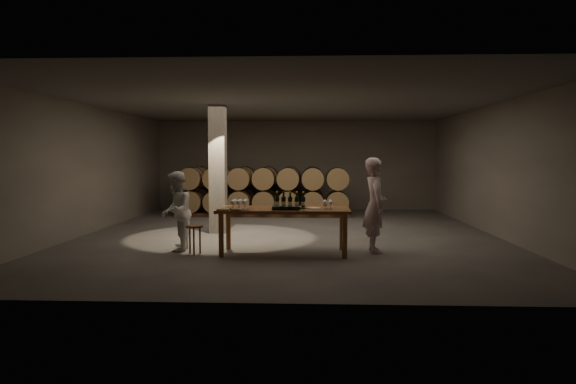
{
  "coord_description": "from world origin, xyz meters",
  "views": [
    {
      "loc": [
        0.53,
        -12.6,
        1.93
      ],
      "look_at": [
        0.01,
        -0.73,
        1.1
      ],
      "focal_mm": 32.0,
      "sensor_mm": 36.0,
      "label": 1
    }
  ],
  "objects_px": {
    "bottle_cluster": "(290,202)",
    "stool": "(194,231)",
    "notebook_near": "(237,210)",
    "tasting_table": "(284,213)",
    "plate": "(314,208)",
    "person_man": "(375,205)",
    "person_woman": "(176,211)"
  },
  "relations": [
    {
      "from": "tasting_table",
      "to": "person_woman",
      "type": "distance_m",
      "value": 2.21
    },
    {
      "from": "notebook_near",
      "to": "plate",
      "type": "bearing_deg",
      "value": 23.62
    },
    {
      "from": "stool",
      "to": "notebook_near",
      "type": "bearing_deg",
      "value": -15.46
    },
    {
      "from": "bottle_cluster",
      "to": "plate",
      "type": "relative_size",
      "value": 2.17
    },
    {
      "from": "plate",
      "to": "notebook_near",
      "type": "height_order",
      "value": "notebook_near"
    },
    {
      "from": "tasting_table",
      "to": "notebook_near",
      "type": "xyz_separation_m",
      "value": [
        -0.87,
        -0.42,
        0.12
      ]
    },
    {
      "from": "notebook_near",
      "to": "person_woman",
      "type": "relative_size",
      "value": 0.14
    },
    {
      "from": "person_woman",
      "to": "notebook_near",
      "type": "bearing_deg",
      "value": 59.3
    },
    {
      "from": "tasting_table",
      "to": "stool",
      "type": "bearing_deg",
      "value": -174.12
    },
    {
      "from": "notebook_near",
      "to": "person_woman",
      "type": "height_order",
      "value": "person_woman"
    },
    {
      "from": "stool",
      "to": "person_man",
      "type": "bearing_deg",
      "value": 6.14
    },
    {
      "from": "stool",
      "to": "person_man",
      "type": "xyz_separation_m",
      "value": [
        3.57,
        0.38,
        0.48
      ]
    },
    {
      "from": "plate",
      "to": "person_man",
      "type": "bearing_deg",
      "value": 10.19
    },
    {
      "from": "notebook_near",
      "to": "stool",
      "type": "distance_m",
      "value": 1.02
    },
    {
      "from": "tasting_table",
      "to": "bottle_cluster",
      "type": "bearing_deg",
      "value": 12.17
    },
    {
      "from": "stool",
      "to": "person_man",
      "type": "height_order",
      "value": "person_man"
    },
    {
      "from": "bottle_cluster",
      "to": "stool",
      "type": "xyz_separation_m",
      "value": [
        -1.88,
        -0.21,
        -0.55
      ]
    },
    {
      "from": "person_woman",
      "to": "person_man",
      "type": "bearing_deg",
      "value": 83.82
    },
    {
      "from": "stool",
      "to": "bottle_cluster",
      "type": "bearing_deg",
      "value": 6.3
    },
    {
      "from": "bottle_cluster",
      "to": "stool",
      "type": "height_order",
      "value": "bottle_cluster"
    },
    {
      "from": "person_man",
      "to": "tasting_table",
      "type": "bearing_deg",
      "value": 91.23
    },
    {
      "from": "tasting_table",
      "to": "person_woman",
      "type": "xyz_separation_m",
      "value": [
        -2.2,
        0.17,
        0.02
      ]
    },
    {
      "from": "notebook_near",
      "to": "person_woman",
      "type": "xyz_separation_m",
      "value": [
        -1.33,
        0.59,
        -0.1
      ]
    },
    {
      "from": "tasting_table",
      "to": "person_woman",
      "type": "bearing_deg",
      "value": 175.61
    },
    {
      "from": "tasting_table",
      "to": "stool",
      "type": "distance_m",
      "value": 1.79
    },
    {
      "from": "person_man",
      "to": "plate",
      "type": "bearing_deg",
      "value": 95.02
    },
    {
      "from": "plate",
      "to": "notebook_near",
      "type": "bearing_deg",
      "value": -164.45
    },
    {
      "from": "person_man",
      "to": "person_woman",
      "type": "xyz_separation_m",
      "value": [
        -4.02,
        -0.04,
        -0.14
      ]
    },
    {
      "from": "tasting_table",
      "to": "person_man",
      "type": "distance_m",
      "value": 1.84
    },
    {
      "from": "person_man",
      "to": "person_woman",
      "type": "height_order",
      "value": "person_man"
    },
    {
      "from": "bottle_cluster",
      "to": "notebook_near",
      "type": "xyz_separation_m",
      "value": [
        -1.0,
        -0.45,
        -0.1
      ]
    },
    {
      "from": "bottle_cluster",
      "to": "stool",
      "type": "relative_size",
      "value": 1.05
    }
  ]
}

